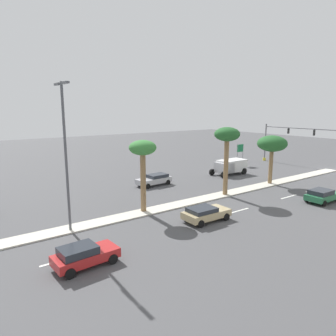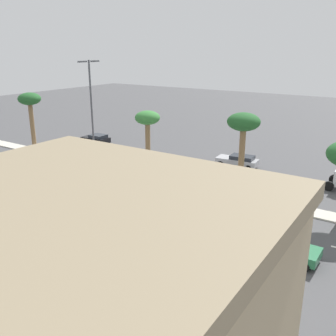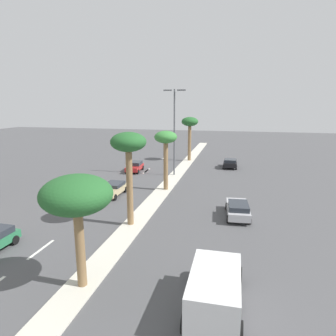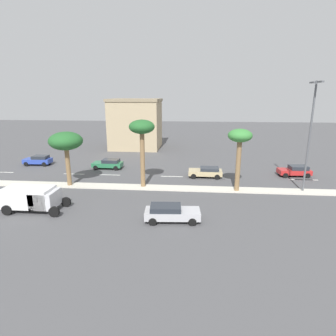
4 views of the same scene
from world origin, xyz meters
The scene contains 15 objects.
ground_plane centered at (0.00, 29.21, 0.00)m, with size 160.00×160.00×0.00m, color #4C4C4F.
median_curb centered at (0.00, 37.55, 0.06)m, with size 1.80×75.11×0.12m, color beige.
lane_stripe_near centered at (-4.73, 18.52, 0.01)m, with size 0.20×2.80×0.01m, color silver.
lane_stripe_inboard centered at (-4.73, 26.66, 0.01)m, with size 0.20×2.80×0.01m, color silver.
lane_stripe_front centered at (-4.73, 42.55, 0.01)m, with size 0.20×2.80×0.01m, color silver.
lane_stripe_trailing centered at (-4.73, 43.15, 0.01)m, with size 0.20×2.80×0.01m, color silver.
palm_tree_rear centered at (-0.22, 23.76, 6.35)m, with size 2.76×2.76×7.42m.
palm_tree_inboard centered at (0.27, 34.03, 5.59)m, with size 2.49×2.49×6.60m.
palm_tree_outboard centered at (0.13, 51.98, 6.17)m, with size 2.77×2.77×7.29m.
street_lamp_front centered at (-0.24, 41.09, 6.64)m, with size 2.90×0.24×11.30m.
sedan_tan_near centered at (-4.85, 30.97, 0.70)m, with size 2.12×4.17×1.27m.
sedan_green_left centered at (-7.87, 17.51, 0.73)m, with size 2.07×4.10×1.36m.
sedan_black_rear centered at (7.04, 47.87, 0.76)m, with size 2.08×3.81×1.40m.
sedan_silver_mid centered at (8.20, 27.55, 0.74)m, with size 2.21×4.63×1.36m.
sedan_red_outboard centered at (-6.27, 42.28, 0.74)m, with size 2.08×4.00×1.38m.
Camera 2 is at (-29.35, 11.90, 12.56)m, focal length 40.36 mm.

